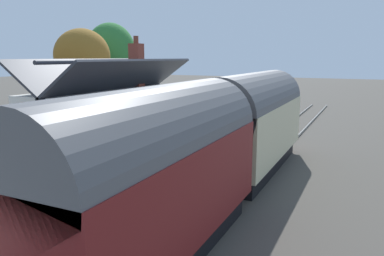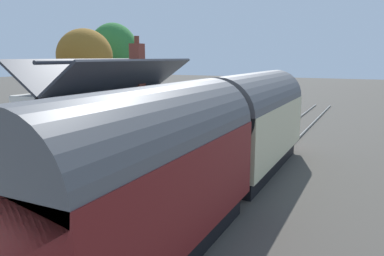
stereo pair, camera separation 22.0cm
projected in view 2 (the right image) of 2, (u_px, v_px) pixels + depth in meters
ground_plane at (222, 174)px, 16.13m from camera, size 160.00×160.00×0.00m
platform at (149, 155)px, 17.66m from camera, size 32.00×5.45×0.90m
platform_edge_coping at (197, 151)px, 16.47m from camera, size 32.00×0.36×0.02m
rail_near at (259, 178)px, 15.42m from camera, size 52.00×0.08×0.14m
rail_far at (226, 173)px, 16.04m from camera, size 52.00×0.08×0.14m
train at (217, 139)px, 12.84m from camera, size 16.63×2.73×4.32m
station_building at (113, 116)px, 16.89m from camera, size 8.21×3.78×5.09m
bench_platform_end at (212, 116)px, 23.32m from camera, size 1.40×0.45×0.88m
bench_near_building at (229, 110)px, 25.92m from camera, size 1.42×0.49×0.88m
planter_edge_near at (164, 121)px, 21.83m from camera, size 0.45×0.45×0.74m
planter_corner_building at (206, 136)px, 18.08m from camera, size 0.37×0.37×0.72m
planter_edge_far at (46, 167)px, 12.56m from camera, size 0.62×0.62×0.90m
planter_bench_right at (177, 125)px, 21.31m from camera, size 0.84×0.32×0.54m
planter_under_sign at (259, 109)px, 26.29m from camera, size 0.52×0.52×0.87m
tree_far_right at (85, 56)px, 27.11m from camera, size 4.21×3.81×7.01m
tree_far_left at (114, 53)px, 32.26m from camera, size 4.47×4.14×7.87m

